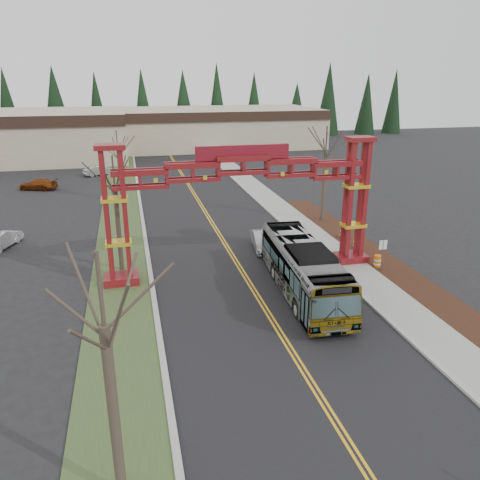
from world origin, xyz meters
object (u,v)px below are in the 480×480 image
object	(u,v)px
gateway_arch	(243,186)
parked_car_mid_a	(38,184)
retail_building_east	(217,127)
transit_bus	(303,269)
silver_sedan	(263,241)
bare_tree_right_far	(326,153)
street_sign	(383,250)
barrel_mid	(356,243)
bare_tree_median_mid	(115,188)
parked_car_far_a	(99,170)
parked_car_near_b	(0,239)
bare_tree_median_far	(118,150)
bare_tree_median_near	(104,327)
barrel_south	(377,262)
barrel_north	(344,233)

from	to	relation	value
gateway_arch	parked_car_mid_a	size ratio (longest dim) A/B	4.11
retail_building_east	transit_bus	bearing A→B (deg)	-96.21
silver_sedan	bare_tree_right_far	size ratio (longest dim) A/B	0.48
bare_tree_right_far	street_sign	world-z (taller)	bare_tree_right_far
barrel_mid	street_sign	bearing A→B (deg)	-96.60
silver_sedan	gateway_arch	bearing A→B (deg)	-116.12
transit_bus	bare_tree_median_mid	size ratio (longest dim) A/B	1.46
barrel_mid	parked_car_far_a	bearing A→B (deg)	120.89
parked_car_mid_a	bare_tree_right_far	xyz separation A→B (m)	(27.61, -19.77, 5.67)
parked_car_near_b	bare_tree_median_far	bearing A→B (deg)	-106.22
bare_tree_median_near	parked_car_far_a	bearing A→B (deg)	93.20
parked_car_near_b	barrel_south	distance (m)	28.51
parked_car_near_b	street_sign	xyz separation A→B (m)	(26.30, -11.34, 0.99)
gateway_arch	bare_tree_right_far	world-z (taller)	gateway_arch
bare_tree_right_far	barrel_north	bearing A→B (deg)	-93.19
retail_building_east	parked_car_near_b	bearing A→B (deg)	-117.20
parked_car_far_a	street_sign	size ratio (longest dim) A/B	1.73
barrel_north	parked_car_mid_a	bearing A→B (deg)	137.54
bare_tree_right_far	barrel_north	xyz separation A→B (m)	(-0.29, -5.22, -5.76)
retail_building_east	bare_tree_right_far	xyz separation A→B (m)	(-0.00, -51.96, 2.80)
parked_car_near_b	barrel_north	world-z (taller)	parked_car_near_b
bare_tree_median_near	barrel_north	distance (m)	28.38
gateway_arch	barrel_mid	size ratio (longest dim) A/B	19.65
bare_tree_median_near	transit_bus	bearing A→B (deg)	49.57
street_sign	parked_car_near_b	bearing A→B (deg)	156.67
parked_car_mid_a	bare_tree_median_mid	bearing A→B (deg)	39.28
bare_tree_median_far	barrel_north	bearing A→B (deg)	-43.98
street_sign	silver_sedan	bearing A→B (deg)	136.18
transit_bus	bare_tree_median_near	size ratio (longest dim) A/B	1.38
street_sign	bare_tree_median_mid	bearing A→B (deg)	165.16
bare_tree_median_far	parked_car_mid_a	bearing A→B (deg)	140.55
parked_car_near_b	bare_tree_median_mid	world-z (taller)	bare_tree_median_mid
transit_bus	bare_tree_median_far	bearing A→B (deg)	116.43
gateway_arch	bare_tree_median_mid	distance (m)	8.32
retail_building_east	silver_sedan	bearing A→B (deg)	-97.28
street_sign	barrel_south	xyz separation A→B (m)	(0.20, 0.84, -1.21)
bare_tree_right_far	barrel_south	xyz separation A→B (m)	(-0.68, -11.42, -5.85)
parked_car_mid_a	bare_tree_median_near	world-z (taller)	bare_tree_median_near
street_sign	barrel_mid	bearing A→B (deg)	83.40
parked_car_near_b	barrel_south	bearing A→B (deg)	177.84
barrel_north	bare_tree_median_near	bearing A→B (deg)	-129.52
parked_car_far_a	gateway_arch	bearing A→B (deg)	172.62
gateway_arch	barrel_south	distance (m)	10.93
parked_car_mid_a	bare_tree_right_far	bearing A→B (deg)	74.41
barrel_mid	gateway_arch	bearing A→B (deg)	-166.09
parked_car_mid_a	bare_tree_median_near	size ratio (longest dim) A/B	0.53
parked_car_mid_a	barrel_north	size ratio (longest dim) A/B	4.03
barrel_north	parked_car_near_b	bearing A→B (deg)	170.89
gateway_arch	parked_car_near_b	xyz separation A→B (m)	(-17.18, 9.08, -5.29)
parked_car_near_b	bare_tree_right_far	world-z (taller)	bare_tree_right_far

